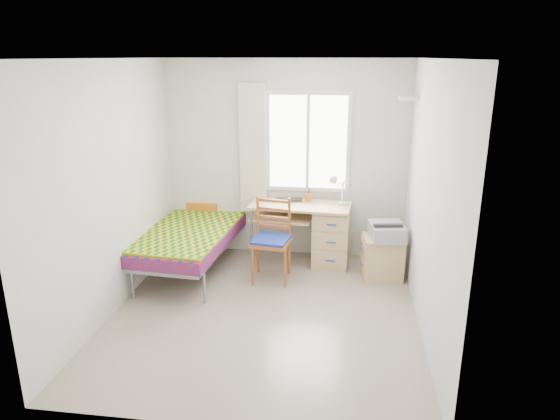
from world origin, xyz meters
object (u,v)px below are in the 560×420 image
object	(u,v)px
bed	(195,231)
chair	(272,235)
desk	(326,232)
cabinet	(382,257)
printer	(387,231)

from	to	relation	value
bed	chair	xyz separation A→B (m)	(1.06, -0.31, 0.10)
bed	desk	xyz separation A→B (m)	(1.69, 0.24, -0.03)
cabinet	bed	bearing A→B (deg)	172.39
bed	cabinet	size ratio (longest dim) A/B	4.35
bed	cabinet	xyz separation A→B (m)	(2.39, -0.10, -0.20)
desk	printer	bearing A→B (deg)	-22.43
bed	desk	size ratio (longest dim) A/B	1.71
printer	bed	bearing A→B (deg)	167.41
printer	chair	bearing A→B (deg)	177.78
bed	printer	bearing A→B (deg)	1.27
desk	chair	bearing A→B (deg)	-134.15
desk	cabinet	world-z (taller)	desk
desk	bed	bearing A→B (deg)	-167.20
bed	desk	bearing A→B (deg)	12.60
cabinet	printer	distance (m)	0.36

